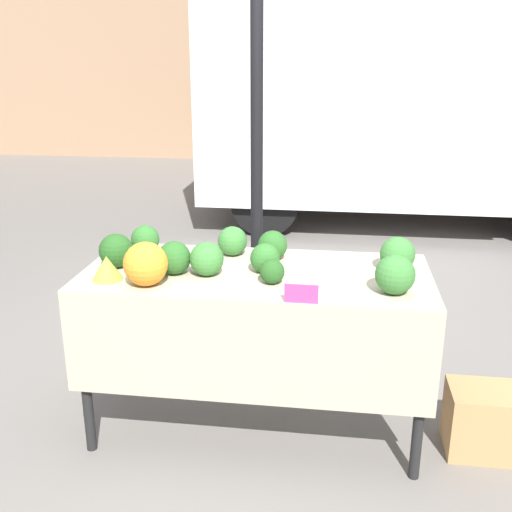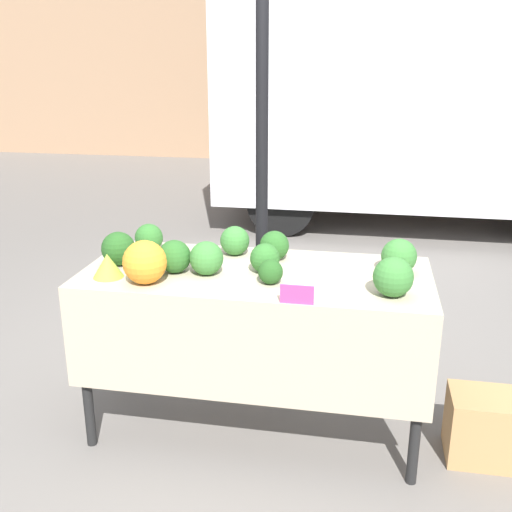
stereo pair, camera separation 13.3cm
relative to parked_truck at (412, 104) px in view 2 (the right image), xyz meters
The scene contains 19 objects.
ground_plane 4.83m from the parked_truck, 102.09° to the right, with size 40.00×40.00×0.00m, color slate.
building_facade 4.58m from the parked_truck, 102.68° to the left, with size 16.00×0.60×5.05m.
tent_pole 4.08m from the parked_truck, 104.91° to the right, with size 0.07×0.07×2.66m.
parked_truck is the anchor object (origin of this frame).
market_table 4.74m from the parked_truck, 101.93° to the right, with size 1.70×0.76×0.88m.
orange_cauliflower 5.01m from the parked_truck, 106.84° to the right, with size 0.20×0.20×0.20m.
romanesco_head 5.04m from the parked_truck, 109.22° to the right, with size 0.15×0.15×0.12m.
broccoli_head_0 4.46m from the parked_truck, 93.69° to the right, with size 0.17×0.17×0.17m.
broccoli_head_1 4.63m from the parked_truck, 110.31° to the right, with size 0.15×0.15×0.15m.
broccoli_head_2 4.46m from the parked_truck, 104.73° to the right, with size 0.16×0.16×0.16m.
broccoli_head_3 4.87m from the parked_truck, 110.13° to the right, with size 0.17×0.17×0.17m.
broccoli_head_4 4.76m from the parked_truck, 93.90° to the right, with size 0.18×0.18×0.18m.
broccoli_head_5 4.79m from the parked_truck, 104.55° to the right, with size 0.16×0.16×0.16m.
broccoli_head_6 4.83m from the parked_truck, 106.40° to the right, with size 0.16×0.16×0.16m.
broccoli_head_7 4.79m from the parked_truck, 100.58° to the right, with size 0.12×0.12×0.12m.
broccoli_head_8 4.45m from the parked_truck, 101.86° to the right, with size 0.15×0.15×0.15m.
broccoli_head_9 4.65m from the parked_truck, 101.54° to the right, with size 0.15×0.15×0.15m.
price_sign 4.98m from the parked_truck, 98.42° to the right, with size 0.15×0.01×0.08m.
produce_crate 4.76m from the parked_truck, 87.00° to the right, with size 0.49×0.28×0.34m.
Camera 2 is at (0.51, -2.72, 1.88)m, focal length 42.00 mm.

